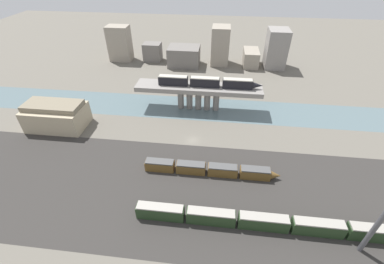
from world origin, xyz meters
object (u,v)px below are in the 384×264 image
object	(u,v)px
train_on_bridge	(208,82)
signal_tower	(373,230)
train_yard_near	(268,222)
train_yard_mid	(211,169)
warehouse_building	(56,115)

from	to	relation	value
train_on_bridge	signal_tower	distance (m)	71.52
train_yard_near	train_yard_mid	xyz separation A→B (m)	(-15.39, 17.26, -0.35)
train_on_bridge	train_yard_mid	size ratio (longest dim) A/B	1.01
train_on_bridge	train_yard_near	bearing A→B (deg)	-71.17
train_yard_near	warehouse_building	bearing A→B (deg)	154.44
train_on_bridge	train_yard_mid	world-z (taller)	train_on_bridge
train_yard_mid	train_on_bridge	bearing A→B (deg)	95.36
train_yard_near	train_on_bridge	bearing A→B (deg)	108.83
warehouse_building	signal_tower	distance (m)	104.50
train_yard_near	train_yard_mid	bearing A→B (deg)	131.72
train_yard_near	signal_tower	bearing A→B (deg)	-9.46
warehouse_building	signal_tower	bearing A→B (deg)	-22.34
warehouse_building	signal_tower	size ratio (longest dim) A/B	1.34
train_yard_mid	signal_tower	bearing A→B (deg)	-29.77
train_on_bridge	train_yard_mid	bearing A→B (deg)	-84.64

